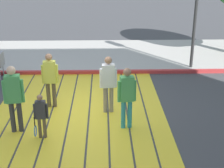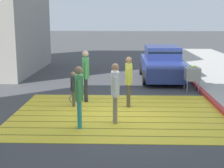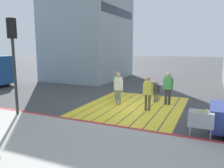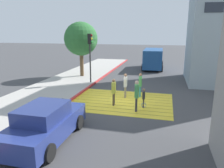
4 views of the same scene
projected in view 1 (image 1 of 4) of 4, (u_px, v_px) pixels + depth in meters
ground_plane at (80, 111)px, 9.84m from camera, size 120.00×120.00×0.00m
crosswalk_stripes at (80, 111)px, 9.84m from camera, size 6.40×4.90×0.01m
sidewalk_west at (88, 55)px, 15.03m from camera, size 4.80×40.00×0.12m
curb_painted at (85, 72)px, 12.84m from camera, size 0.16×40.00×0.13m
pedestrian_adult_lead at (50, 77)px, 9.77m from camera, size 0.23×0.49×1.67m
pedestrian_adult_trailing at (14, 95)px, 8.35m from camera, size 0.28×0.52×1.79m
pedestrian_adult_side at (127, 94)px, 8.57m from camera, size 0.26×0.49×1.67m
pedestrian_teen_behind at (108, 81)px, 9.43m from camera, size 0.24×0.49×1.69m
pedestrian_child_with_racket at (41, 114)px, 8.20m from camera, size 0.28×0.37×1.18m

